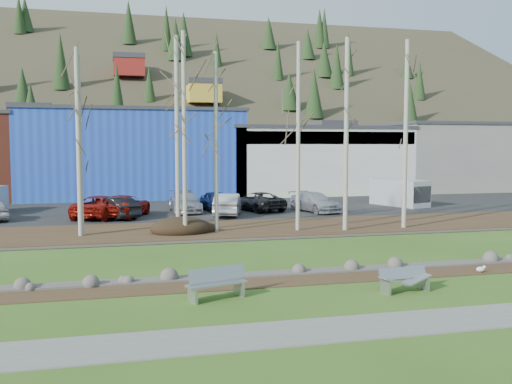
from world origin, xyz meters
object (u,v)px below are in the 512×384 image
object	(u,v)px
van_white	(401,193)
seagull	(481,269)
bench_damaged	(404,280)
car_6	(258,201)
car_1	(115,208)
car_4	(217,201)
car_2	(101,207)
bench_intact	(217,283)
car_3	(185,202)
car_7	(315,202)
car_8	(124,206)
car_5	(228,204)

from	to	relation	value
van_white	seagull	bearing A→B (deg)	-128.72
bench_damaged	seagull	size ratio (longest dim) A/B	4.39
seagull	car_6	distance (m)	21.69
car_1	car_4	distance (m)	7.61
car_2	van_white	xyz separation A→B (m)	(22.85, 1.96, 0.29)
bench_intact	car_3	bearing A→B (deg)	68.92
van_white	car_4	bearing A→B (deg)	162.65
car_2	car_7	xyz separation A→B (m)	(14.87, -0.16, -0.04)
car_3	car_6	size ratio (longest dim) A/B	1.00
car_7	car_8	size ratio (longest dim) A/B	0.90
bench_intact	car_1	size ratio (longest dim) A/B	0.49
car_7	van_white	size ratio (longest dim) A/B	0.94
seagull	car_1	size ratio (longest dim) A/B	0.10
car_4	car_6	xyz separation A→B (m)	(2.93, -0.32, -0.04)
car_6	car_2	bearing A→B (deg)	-10.42
car_2	car_5	world-z (taller)	car_5
car_4	bench_damaged	bearing A→B (deg)	-93.06
bench_damaged	car_7	xyz separation A→B (m)	(4.57, 21.49, 0.43)
car_2	bench_damaged	bearing A→B (deg)	136.28
car_4	car_8	distance (m)	6.91
car_8	van_white	bearing A→B (deg)	-153.95
seagull	car_4	bearing A→B (deg)	117.26
bench_intact	car_6	bearing A→B (deg)	55.91
car_5	car_8	distance (m)	6.94
car_8	car_4	bearing A→B (deg)	-143.74
bench_intact	seagull	size ratio (longest dim) A/B	4.94
car_5	car_3	bearing A→B (deg)	-30.67
car_2	car_8	size ratio (longest dim) A/B	1.00
bench_intact	car_5	distance (m)	20.61
car_6	car_8	world-z (taller)	car_8
bench_intact	car_7	size ratio (longest dim) A/B	0.44
car_3	car_4	world-z (taller)	car_4
car_4	car_8	size ratio (longest dim) A/B	0.80
car_1	car_2	size ratio (longest dim) A/B	0.81
car_3	car_7	distance (m)	9.36
seagull	car_1	bearing A→B (deg)	136.07
bench_intact	bench_damaged	xyz separation A→B (m)	(6.29, -0.66, -0.10)
car_6	van_white	size ratio (longest dim) A/B	0.96
car_5	seagull	bearing A→B (deg)	123.88
car_1	van_white	xyz separation A→B (m)	(21.96, 2.57, 0.32)
seagull	car_2	size ratio (longest dim) A/B	0.08
bench_damaged	car_6	distance (m)	23.18
bench_damaged	car_7	bearing A→B (deg)	71.62
car_8	car_6	bearing A→B (deg)	-150.16
seagull	car_3	world-z (taller)	car_3
bench_intact	car_3	xyz separation A→B (m)	(1.72, 22.89, 0.35)
car_5	car_6	world-z (taller)	car_5
car_2	car_5	bearing A→B (deg)	-164.90
car_7	car_3	bearing A→B (deg)	153.53
seagull	car_5	size ratio (longest dim) A/B	0.09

